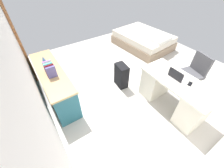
% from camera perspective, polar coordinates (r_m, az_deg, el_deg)
% --- Properties ---
extents(ground_plane, '(5.63, 5.63, 0.00)m').
position_cam_1_polar(ground_plane, '(3.95, 8.17, 2.43)').
color(ground_plane, beige).
extents(wall_back, '(4.63, 0.10, 2.63)m').
position_cam_1_polar(wall_back, '(2.49, -32.55, 6.28)').
color(wall_back, white).
rests_on(wall_back, ground_plane).
extents(door_wooden, '(0.88, 0.05, 2.04)m').
position_cam_1_polar(door_wooden, '(4.21, -33.51, 14.88)').
color(door_wooden, brown).
rests_on(door_wooden, ground_plane).
extents(desk, '(1.45, 0.68, 0.75)m').
position_cam_1_polar(desk, '(3.21, 23.47, -3.43)').
color(desk, silver).
rests_on(desk, ground_plane).
extents(office_chair, '(0.55, 0.55, 0.94)m').
position_cam_1_polar(office_chair, '(3.82, 29.26, 3.08)').
color(office_chair, black).
rests_on(office_chair, ground_plane).
extents(credenza, '(1.80, 0.48, 0.76)m').
position_cam_1_polar(credenza, '(3.41, -21.99, -0.02)').
color(credenza, '#235B6B').
rests_on(credenza, ground_plane).
extents(bed, '(2.01, 1.55, 0.58)m').
position_cam_1_polar(bed, '(5.43, 12.43, 16.91)').
color(bed, gray).
rests_on(bed, ground_plane).
extents(suitcase_black, '(0.38, 0.26, 0.61)m').
position_cam_1_polar(suitcase_black, '(3.52, 3.78, 3.39)').
color(suitcase_black, black).
rests_on(suitcase_black, ground_plane).
extents(laptop, '(0.31, 0.22, 0.21)m').
position_cam_1_polar(laptop, '(2.99, 24.62, 2.90)').
color(laptop, '#B7B7BC').
rests_on(laptop, desk).
extents(computer_mouse, '(0.06, 0.10, 0.03)m').
position_cam_1_polar(computer_mouse, '(3.14, 21.30, 5.28)').
color(computer_mouse, white).
rests_on(computer_mouse, desk).
extents(cell_phone_near_laptop, '(0.10, 0.15, 0.01)m').
position_cam_1_polar(cell_phone_near_laptop, '(2.99, 28.86, 0.07)').
color(cell_phone_near_laptop, black).
rests_on(cell_phone_near_laptop, desk).
extents(book_row, '(0.32, 0.17, 0.24)m').
position_cam_1_polar(book_row, '(3.03, -23.75, 5.54)').
color(book_row, '#565290').
rests_on(book_row, credenza).
extents(figurine_small, '(0.08, 0.08, 0.11)m').
position_cam_1_polar(figurine_small, '(3.52, -25.89, 9.17)').
color(figurine_small, '#4C7FBF').
rests_on(figurine_small, credenza).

